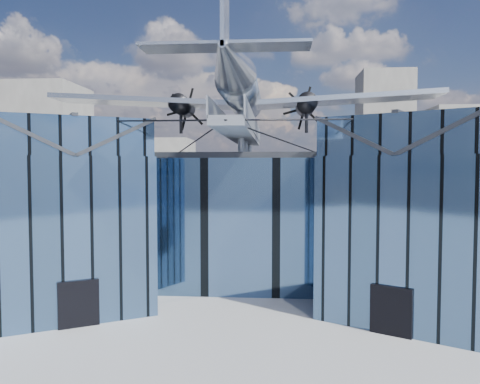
{
  "coord_description": "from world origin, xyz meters",
  "views": [
    {
      "loc": [
        2.38,
        -29.26,
        8.84
      ],
      "look_at": [
        0.0,
        2.0,
        7.2
      ],
      "focal_mm": 35.0,
      "sensor_mm": 36.0,
      "label": 1
    }
  ],
  "objects": [
    {
      "name": "ground_plane",
      "position": [
        0.0,
        0.0,
        0.0
      ],
      "size": [
        120.0,
        120.0,
        0.0
      ],
      "primitive_type": "plane",
      "color": "gray"
    },
    {
      "name": "museum",
      "position": [
        0.0,
        5.82,
        5.54
      ],
      "size": [
        32.88,
        24.5,
        17.6
      ],
      "color": "#426187",
      "rests_on": "ground"
    },
    {
      "name": "bg_towers",
      "position": [
        1.45,
        50.49,
        10.01
      ],
      "size": [
        77.0,
        24.5,
        26.0
      ],
      "color": "gray",
      "rests_on": "ground"
    }
  ]
}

